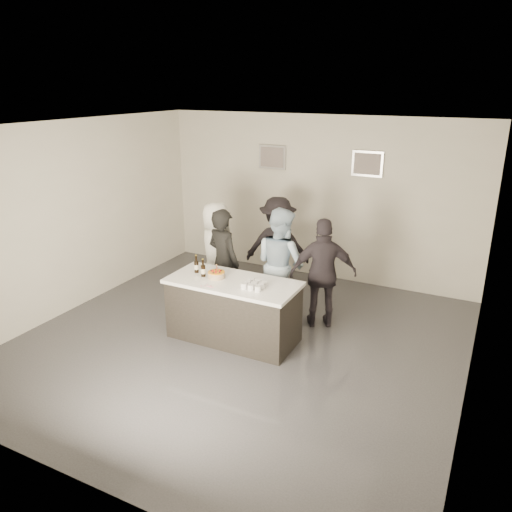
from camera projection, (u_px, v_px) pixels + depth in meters
name	position (u px, v px, depth m)	size (l,w,h in m)	color
floor	(240.00, 342.00, 7.15)	(6.00, 6.00, 0.00)	#3D3D42
ceiling	(238.00, 127.00, 6.17)	(6.00, 6.00, 0.00)	white
wall_back	(317.00, 198.00, 9.19)	(6.00, 0.04, 3.00)	beige
wall_front	(66.00, 340.00, 4.13)	(6.00, 0.04, 3.00)	beige
wall_left	(74.00, 217.00, 7.93)	(0.04, 6.00, 3.00)	beige
wall_right	(483.00, 280.00, 5.39)	(0.04, 6.00, 3.00)	beige
picture_left	(272.00, 157.00, 9.32)	(0.54, 0.04, 0.44)	#B2B2B7
picture_right	(367.00, 164.00, 8.55)	(0.54, 0.04, 0.44)	#B2B2B7
bar_counter	(233.00, 310.00, 7.11)	(1.86, 0.86, 0.90)	white
cake	(216.00, 275.00, 7.06)	(0.24, 0.24, 0.08)	orange
beer_bottle_a	(196.00, 264.00, 7.23)	(0.07, 0.07, 0.26)	black
beer_bottle_b	(203.00, 268.00, 7.07)	(0.07, 0.07, 0.26)	black
tumbler_cluster	(255.00, 285.00, 6.73)	(0.30, 0.30, 0.08)	orange
candles	(206.00, 285.00, 6.80)	(0.24, 0.08, 0.01)	pink
person_main_black	(224.00, 262.00, 7.82)	(0.62, 0.41, 1.71)	black
person_main_blue	(281.00, 264.00, 7.68)	(0.86, 0.67, 1.76)	#ABC6DF
person_guest_left	(216.00, 252.00, 8.36)	(0.82, 0.53, 1.68)	white
person_guest_right	(323.00, 274.00, 7.39)	(0.99, 0.41, 1.68)	#2E282F
person_guest_back	(277.00, 245.00, 8.65)	(1.10, 0.63, 1.70)	black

